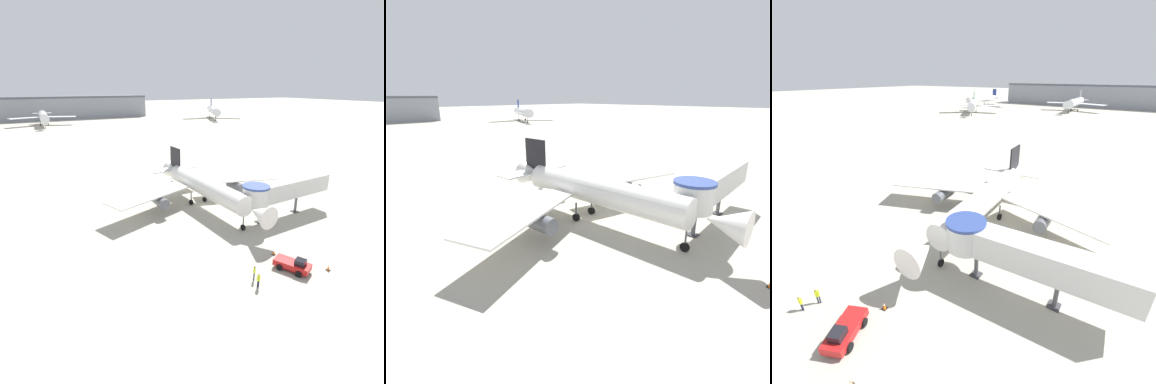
% 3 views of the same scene
% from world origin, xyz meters
% --- Properties ---
extents(ground_plane, '(800.00, 800.00, 0.00)m').
position_xyz_m(ground_plane, '(0.00, 0.00, 0.00)').
color(ground_plane, '#A8A393').
extents(main_airplane, '(33.78, 29.11, 8.77)m').
position_xyz_m(main_airplane, '(0.05, -0.39, 3.73)').
color(main_airplane, white).
rests_on(main_airplane, ground_plane).
extents(jet_bridge, '(17.62, 4.41, 6.29)m').
position_xyz_m(jet_bridge, '(8.82, -10.02, 4.60)').
color(jet_bridge, silver).
rests_on(jet_bridge, ground_plane).
extents(background_jet_blue_tail, '(36.79, 36.36, 11.99)m').
position_xyz_m(background_jet_blue_tail, '(80.91, 129.82, 5.22)').
color(background_jet_blue_tail, silver).
rests_on(background_jet_blue_tail, ground_plane).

